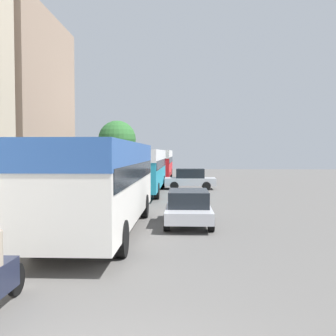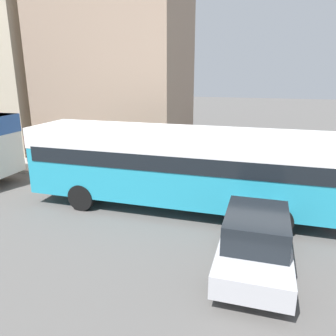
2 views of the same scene
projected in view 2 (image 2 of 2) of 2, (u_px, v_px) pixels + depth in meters
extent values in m
cube|color=gray|center=(117.00, 69.00, 19.32)|extent=(6.11, 7.98, 10.25)
cube|color=teal|center=(180.00, 164.00, 11.93)|extent=(2.52, 11.19, 2.51)
cube|color=white|center=(180.00, 140.00, 11.68)|extent=(2.55, 11.25, 0.75)
cube|color=black|center=(180.00, 156.00, 11.84)|extent=(2.57, 10.75, 0.55)
cylinder|color=black|center=(276.00, 195.00, 12.40)|extent=(0.28, 1.00, 1.00)
cylinder|color=black|center=(277.00, 220.00, 10.26)|extent=(0.28, 1.00, 1.00)
cylinder|color=black|center=(110.00, 179.00, 14.30)|extent=(0.28, 1.00, 1.00)
cylinder|color=black|center=(81.00, 197.00, 12.17)|extent=(0.28, 1.00, 1.00)
cube|color=#B7B7BC|center=(255.00, 249.00, 8.44)|extent=(3.88, 1.75, 0.55)
cube|color=black|center=(256.00, 226.00, 8.26)|extent=(2.13, 1.54, 0.72)
cylinder|color=black|center=(289.00, 292.00, 7.19)|extent=(0.64, 0.22, 0.64)
cylinder|color=black|center=(216.00, 280.00, 7.63)|extent=(0.64, 0.22, 0.64)
cylinder|color=black|center=(284.00, 241.00, 9.40)|extent=(0.64, 0.22, 0.64)
cylinder|color=black|center=(228.00, 233.00, 9.84)|extent=(0.64, 0.22, 0.64)
cylinder|color=#232838|center=(29.00, 155.00, 18.28)|extent=(0.27, 0.27, 0.79)
cylinder|color=maroon|center=(28.00, 142.00, 18.07)|extent=(0.34, 0.34, 0.66)
sphere|color=tan|center=(27.00, 134.00, 17.95)|extent=(0.21, 0.21, 0.21)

